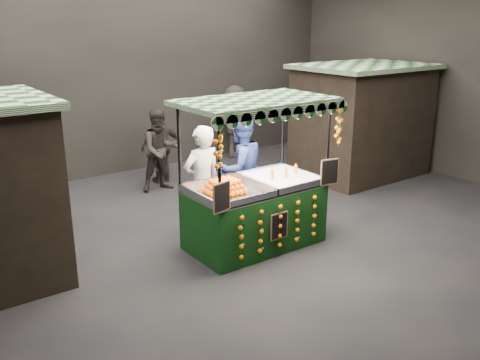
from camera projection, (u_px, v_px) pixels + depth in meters
ground at (250, 237)px, 8.93m from camera, size 12.00×12.00×0.00m
market_hall at (251, 33)px, 7.92m from camera, size 12.10×10.10×5.05m
neighbour_stall_right at (361, 120)px, 12.17m from camera, size 3.00×2.20×2.60m
juice_stall at (256, 202)px, 8.38m from camera, size 2.50×1.47×2.42m
vendor_grey at (202, 182)px, 8.69m from camera, size 0.72×0.48×1.94m
vendor_blue at (240, 169)px, 9.36m from camera, size 0.97×0.76×1.99m
shopper_0 at (4, 184)px, 8.62m from camera, size 0.82×0.66×1.94m
shopper_1 at (161, 150)px, 11.13m from camera, size 0.94×0.78×1.78m
shopper_2 at (161, 147)px, 11.72m from camera, size 0.98×0.45×1.65m
shopper_3 at (235, 122)px, 13.86m from camera, size 1.28×1.42×1.91m
shopper_5 at (330, 134)px, 13.22m from camera, size 0.82×1.50×1.54m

